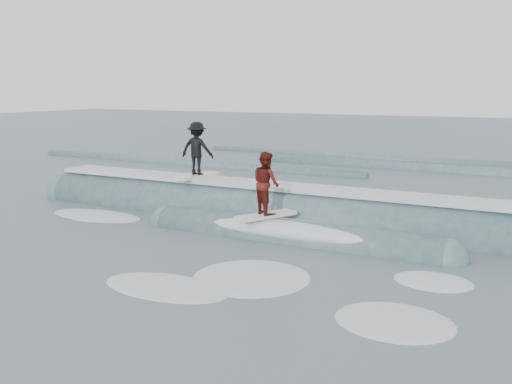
% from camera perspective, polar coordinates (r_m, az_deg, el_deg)
% --- Properties ---
extents(ground, '(160.00, 160.00, 0.00)m').
position_cam_1_polar(ground, '(16.65, -4.42, -5.24)').
color(ground, '#3A4C54').
rests_on(ground, ground).
extents(breaking_wave, '(20.54, 3.95, 2.34)m').
position_cam_1_polar(breaking_wave, '(19.35, 1.66, -2.86)').
color(breaking_wave, '#37535C').
rests_on(breaking_wave, ground).
extents(surfer_black, '(1.32, 2.05, 2.02)m').
position_cam_1_polar(surfer_black, '(20.91, -5.91, 4.20)').
color(surfer_black, silver).
rests_on(surfer_black, ground).
extents(surfer_red, '(1.41, 2.03, 2.00)m').
position_cam_1_polar(surfer_red, '(17.15, 1.00, 0.65)').
color(surfer_red, silver).
rests_on(surfer_red, ground).
extents(whitewater, '(14.60, 6.82, 0.10)m').
position_cam_1_polar(whitewater, '(15.35, -5.32, -6.60)').
color(whitewater, silver).
rests_on(whitewater, ground).
extents(far_swells, '(36.71, 8.65, 0.80)m').
position_cam_1_polar(far_swells, '(33.37, 8.37, 2.57)').
color(far_swells, '#37535C').
rests_on(far_swells, ground).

